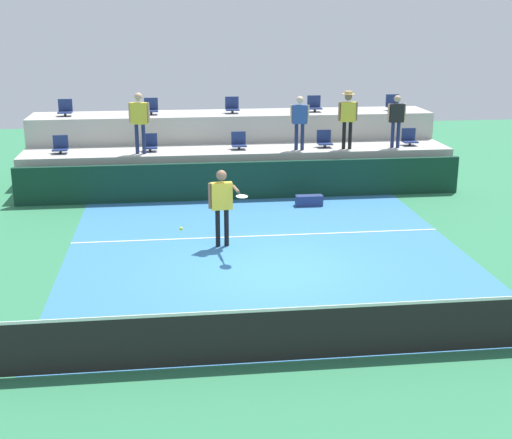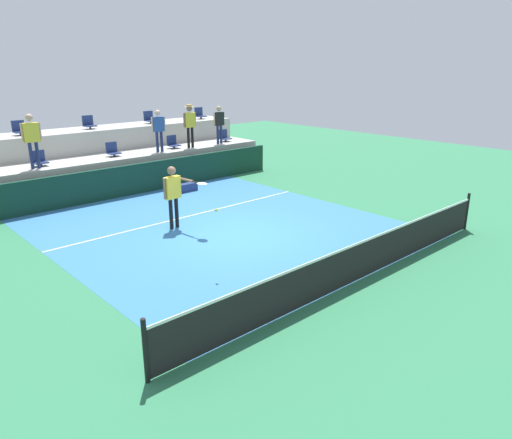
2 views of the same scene
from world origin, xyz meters
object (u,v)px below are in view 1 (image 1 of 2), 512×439
object	(u,v)px
stadium_chair_lower_far_right	(409,138)
spectator_with_hat	(348,114)
stadium_chair_lower_right	(324,140)
spectator_in_white	(396,117)
stadium_chair_lower_center	(239,142)
stadium_chair_upper_far_left	(65,109)
stadium_chair_upper_left	(151,108)
stadium_chair_upper_center	(232,106)
spectator_leaning_on_rail	(300,118)
equipment_bag	(309,201)
stadium_chair_lower_far_left	(60,146)
stadium_chair_lower_left	(150,144)
tennis_player	(222,200)
tennis_ball	(181,229)
stadium_chair_upper_right	(314,105)
stadium_chair_upper_far_right	(393,104)
spectator_in_grey	(139,117)

from	to	relation	value
stadium_chair_lower_far_right	spectator_with_hat	size ratio (longest dim) A/B	0.30
stadium_chair_lower_right	spectator_in_white	bearing A→B (deg)	-10.20
stadium_chair_lower_center	stadium_chair_upper_far_left	xyz separation A→B (m)	(-5.34, 1.80, 0.85)
stadium_chair_upper_left	stadium_chair_upper_center	size ratio (longest dim) A/B	1.00
spectator_leaning_on_rail	spectator_with_hat	bearing A→B (deg)	-0.00
stadium_chair_lower_center	stadium_chair_lower_right	size ratio (longest dim) A/B	1.00
stadium_chair_upper_left	spectator_with_hat	xyz separation A→B (m)	(5.92, -2.18, 0.01)
stadium_chair_lower_right	spectator_leaning_on_rail	size ratio (longest dim) A/B	0.32
equipment_bag	stadium_chair_lower_far_right	bearing A→B (deg)	31.60
stadium_chair_lower_far_left	stadium_chair_lower_left	world-z (taller)	same
tennis_player	spectator_with_hat	world-z (taller)	spectator_with_hat
tennis_ball	stadium_chair_lower_far_right	bearing A→B (deg)	50.19
stadium_chair_lower_left	stadium_chair_upper_left	xyz separation A→B (m)	(0.03, 1.80, 0.85)
stadium_chair_lower_right	tennis_ball	distance (m)	9.89
stadium_chair_lower_center	stadium_chair_upper_center	bearing A→B (deg)	90.90
stadium_chair_lower_left	stadium_chair_lower_far_right	xyz separation A→B (m)	(8.05, 0.00, 0.00)
stadium_chair_lower_right	equipment_bag	xyz separation A→B (m)	(-0.89, -2.22, -1.31)
stadium_chair_upper_center	tennis_player	size ratio (longest dim) A/B	0.29
spectator_leaning_on_rail	equipment_bag	world-z (taller)	spectator_leaning_on_rail
stadium_chair_upper_right	stadium_chair_lower_far_left	bearing A→B (deg)	-167.31
stadium_chair_lower_far_left	stadium_chair_lower_far_right	distance (m)	10.68
equipment_bag	stadium_chair_lower_right	bearing A→B (deg)	68.14
stadium_chair_upper_center	spectator_in_white	xyz separation A→B (m)	(4.82, -2.18, -0.11)
stadium_chair_upper_left	stadium_chair_upper_right	bearing A→B (deg)	0.00
stadium_chair_upper_right	equipment_bag	bearing A→B (deg)	-102.97
stadium_chair_upper_far_right	spectator_with_hat	xyz separation A→B (m)	(-2.10, -2.18, 0.01)
stadium_chair_lower_left	spectator_with_hat	xyz separation A→B (m)	(5.95, -0.38, 0.86)
stadium_chair_lower_far_left	spectator_with_hat	bearing A→B (deg)	-2.56
stadium_chair_lower_center	stadium_chair_upper_left	bearing A→B (deg)	145.73
stadium_chair_lower_center	stadium_chair_upper_far_right	size ratio (longest dim) A/B	1.00
stadium_chair_lower_left	tennis_ball	world-z (taller)	stadium_chair_lower_left
stadium_chair_lower_far_right	stadium_chair_upper_far_right	size ratio (longest dim) A/B	1.00
tennis_ball	equipment_bag	xyz separation A→B (m)	(3.70, 6.55, -1.33)
stadium_chair_lower_right	equipment_bag	size ratio (longest dim) A/B	0.68
spectator_in_white	stadium_chair_upper_far_left	bearing A→B (deg)	167.84
stadium_chair_lower_far_right	tennis_ball	world-z (taller)	stadium_chair_lower_far_right
stadium_chair_upper_center	spectator_leaning_on_rail	world-z (taller)	spectator_leaning_on_rail
stadium_chair_upper_far_right	spectator_in_grey	xyz separation A→B (m)	(-8.31, -2.18, 0.02)
stadium_chair_upper_center	spectator_with_hat	xyz separation A→B (m)	(3.30, -2.18, 0.01)
stadium_chair_lower_far_left	spectator_in_grey	size ratio (longest dim) A/B	0.29
stadium_chair_lower_far_left	stadium_chair_lower_center	xyz separation A→B (m)	(5.30, 0.00, 0.00)
stadium_chair_lower_left	stadium_chair_upper_center	size ratio (longest dim) A/B	1.00
stadium_chair_lower_far_right	spectator_in_white	xyz separation A→B (m)	(-0.58, -0.38, 0.74)
stadium_chair_lower_far_right	spectator_leaning_on_rail	distance (m)	3.67
stadium_chair_upper_left	stadium_chair_upper_right	distance (m)	5.34
equipment_bag	stadium_chair_upper_far_right	bearing A→B (deg)	48.14
tennis_player	stadium_chair_upper_left	bearing A→B (deg)	103.21
stadium_chair_upper_far_right	stadium_chair_upper_far_left	bearing A→B (deg)	180.00
stadium_chair_lower_far_left	stadium_chair_lower_left	distance (m)	2.62
stadium_chair_lower_far_left	stadium_chair_upper_right	xyz separation A→B (m)	(8.00, 1.80, 0.85)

